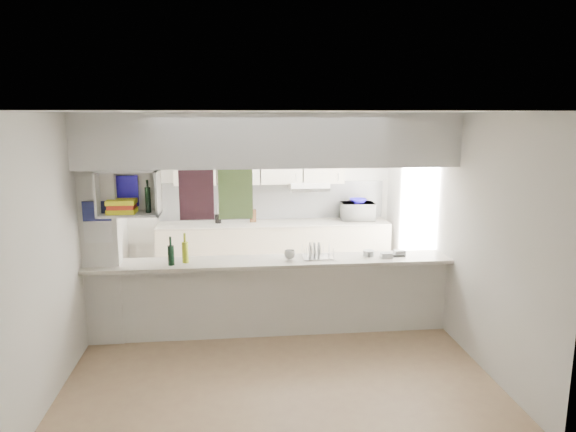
{
  "coord_description": "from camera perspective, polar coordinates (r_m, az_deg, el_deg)",
  "views": [
    {
      "loc": [
        -0.42,
        -5.73,
        2.57
      ],
      "look_at": [
        0.25,
        0.5,
        1.34
      ],
      "focal_mm": 32.0,
      "sensor_mm": 36.0,
      "label": 1
    }
  ],
  "objects": [
    {
      "name": "floor",
      "position": [
        6.3,
        -1.8,
        -12.96
      ],
      "size": [
        4.8,
        4.8,
        0.0
      ],
      "primitive_type": "plane",
      "color": "#9E7A5B",
      "rests_on": "ground"
    },
    {
      "name": "ceiling",
      "position": [
        5.75,
        -1.96,
        11.43
      ],
      "size": [
        4.8,
        4.8,
        0.0
      ],
      "primitive_type": "plane",
      "color": "white",
      "rests_on": "wall_back"
    },
    {
      "name": "wall_back",
      "position": [
        8.24,
        -3.11,
        2.26
      ],
      "size": [
        4.2,
        0.0,
        4.2
      ],
      "primitive_type": "plane",
      "rotation": [
        1.57,
        0.0,
        0.0
      ],
      "color": "silver",
      "rests_on": "floor"
    },
    {
      "name": "wall_left",
      "position": [
        6.11,
        -21.94,
        -1.68
      ],
      "size": [
        0.0,
        4.8,
        4.8
      ],
      "primitive_type": "plane",
      "rotation": [
        1.57,
        0.0,
        1.57
      ],
      "color": "silver",
      "rests_on": "floor"
    },
    {
      "name": "wall_right",
      "position": [
        6.39,
        17.26,
        -0.84
      ],
      "size": [
        0.0,
        4.8,
        4.8
      ],
      "primitive_type": "plane",
      "rotation": [
        1.57,
        0.0,
        -1.57
      ],
      "color": "silver",
      "rests_on": "floor"
    },
    {
      "name": "servery_partition",
      "position": [
        5.81,
        -3.6,
        2.1
      ],
      "size": [
        4.2,
        0.5,
        2.6
      ],
      "color": "silver",
      "rests_on": "floor"
    },
    {
      "name": "cubby_shelf",
      "position": [
        5.85,
        -17.37,
        2.18
      ],
      "size": [
        0.65,
        0.35,
        0.5
      ],
      "color": "white",
      "rests_on": "bulkhead"
    },
    {
      "name": "kitchen_run",
      "position": [
        8.08,
        -1.85,
        -1.33
      ],
      "size": [
        3.6,
        0.63,
        2.24
      ],
      "color": "beige",
      "rests_on": "floor"
    },
    {
      "name": "microwave",
      "position": [
        8.25,
        7.75,
        0.51
      ],
      "size": [
        0.53,
        0.37,
        0.28
      ],
      "primitive_type": "imported",
      "rotation": [
        0.0,
        0.0,
        3.1
      ],
      "color": "white",
      "rests_on": "bench_top"
    },
    {
      "name": "bowl",
      "position": [
        8.19,
        7.79,
        1.68
      ],
      "size": [
        0.27,
        0.27,
        0.07
      ],
      "primitive_type": "imported",
      "color": "#170EA0",
      "rests_on": "microwave"
    },
    {
      "name": "dish_rack",
      "position": [
        6.06,
        3.27,
        -3.93
      ],
      "size": [
        0.35,
        0.27,
        0.19
      ],
      "rotation": [
        0.0,
        0.0,
        -0.0
      ],
      "color": "silver",
      "rests_on": "breakfast_bar"
    },
    {
      "name": "cup",
      "position": [
        5.96,
        0.2,
        -4.29
      ],
      "size": [
        0.17,
        0.17,
        0.1
      ],
      "primitive_type": "imported",
      "rotation": [
        0.0,
        0.0,
        0.43
      ],
      "color": "white",
      "rests_on": "dish_rack"
    },
    {
      "name": "wine_bottles",
      "position": [
        5.92,
        -12.09,
        -4.04
      ],
      "size": [
        0.22,
        0.15,
        0.34
      ],
      "color": "black",
      "rests_on": "breakfast_bar"
    },
    {
      "name": "plastic_tubs",
      "position": [
        6.23,
        10.48,
        -4.13
      ],
      "size": [
        0.51,
        0.21,
        0.07
      ],
      "color": "silver",
      "rests_on": "breakfast_bar"
    },
    {
      "name": "utensil_jar",
      "position": [
        8.04,
        -7.77,
        -0.3
      ],
      "size": [
        0.1,
        0.1,
        0.14
      ],
      "primitive_type": "cylinder",
      "color": "black",
      "rests_on": "bench_top"
    },
    {
      "name": "knife_block",
      "position": [
        8.07,
        -3.91,
        0.02
      ],
      "size": [
        0.1,
        0.08,
        0.19
      ],
      "primitive_type": "cube",
      "rotation": [
        0.0,
        0.0,
        0.05
      ],
      "color": "#56361D",
      "rests_on": "bench_top"
    }
  ]
}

